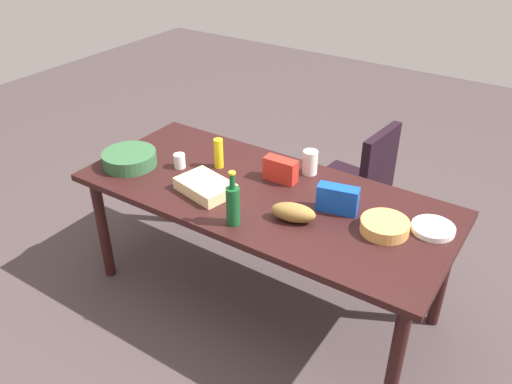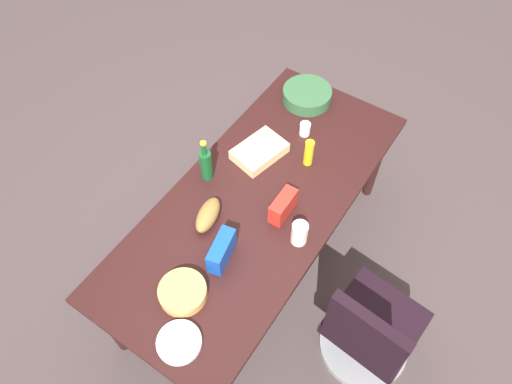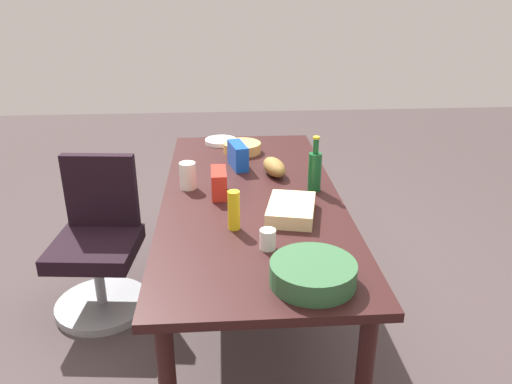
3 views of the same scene
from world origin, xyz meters
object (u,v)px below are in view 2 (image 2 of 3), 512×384
paper_plate_stack (179,342)px  mayo_jar (299,233)px  chip_bag_red (283,206)px  bread_loaf (208,215)px  conference_table (259,205)px  salad_bowl (307,95)px  office_chair (368,333)px  mustard_bottle (309,153)px  paper_cup (305,129)px  sheet_cake (259,151)px  chip_bag_blue (222,251)px  chip_bowl (183,292)px  wine_bottle (206,164)px

paper_plate_stack → mayo_jar: (0.81, -0.18, 0.06)m
chip_bag_red → mayo_jar: (-0.11, -0.17, 0.00)m
mayo_jar → bread_loaf: bearing=108.9°
conference_table → paper_plate_stack: size_ratio=9.85×
conference_table → salad_bowl: salad_bowl is taller
office_chair → paper_plate_stack: office_chair is taller
mustard_bottle → paper_cup: bearing=34.9°
sheet_cake → paper_plate_stack: size_ratio=1.45×
mustard_bottle → mayo_jar: bearing=-154.9°
chip_bag_blue → paper_cup: bearing=5.0°
chip_bowl → mustard_bottle: (1.11, -0.09, 0.06)m
paper_cup → wine_bottle: 0.71m
paper_cup → paper_plate_stack: bearing=-172.8°
conference_table → wine_bottle: wine_bottle is taller
paper_plate_stack → chip_bag_blue: size_ratio=1.00×
chip_bowl → chip_bag_red: bearing=-12.4°
chip_bag_red → paper_cup: bearing=19.0°
paper_plate_stack → mayo_jar: mayo_jar is taller
chip_bag_blue → bread_loaf: bearing=54.0°
chip_bag_red → chip_bag_blue: size_ratio=0.91×
paper_cup → office_chair: bearing=-129.9°
chip_bowl → bread_loaf: bearing=21.2°
paper_cup → chip_bag_red: (-0.60, -0.21, 0.02)m
conference_table → salad_bowl: bearing=11.8°
sheet_cake → bread_loaf: size_ratio=1.33×
wine_bottle → chip_bowl: bearing=-152.0°
mustard_bottle → chip_bag_red: bearing=-170.4°
sheet_cake → chip_bowl: bearing=-169.0°
bread_loaf → chip_bag_red: chip_bag_red is taller
bread_loaf → wine_bottle: bearing=38.3°
salad_bowl → chip_bowl: bearing=-172.9°
sheet_cake → mustard_bottle: mustard_bottle is taller
paper_cup → chip_bowl: paper_cup is taller
paper_cup → sheet_cake: (-0.31, 0.14, -0.01)m
conference_table → sheet_cake: (0.28, 0.18, 0.12)m
bread_loaf → chip_bag_red: size_ratio=1.20×
conference_table → chip_bag_blue: (-0.44, -0.05, 0.16)m
paper_cup → chip_bag_red: 0.64m
office_chair → mustard_bottle: (0.58, 0.80, 0.53)m
paper_plate_stack → bread_loaf: size_ratio=0.92×
chip_bowl → salad_bowl: bearing=7.1°
wine_bottle → chip_bag_blue: size_ratio=1.40×
wine_bottle → paper_plate_stack: wine_bottle is taller
salad_bowl → chip_bag_blue: bearing=-169.7°
mayo_jar → mustard_bottle: 0.56m
salad_bowl → chip_bag_blue: size_ratio=1.51×
sheet_cake → chip_bowl: sheet_cake is taller
office_chair → chip_bag_red: size_ratio=4.60×
wine_bottle → chip_bag_red: (0.03, -0.52, -0.05)m
wine_bottle → mayo_jar: bearing=-96.3°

